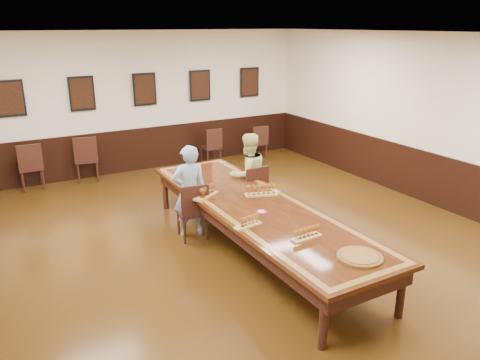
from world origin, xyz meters
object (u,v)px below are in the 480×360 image
conference_table (256,214)px  spare_chair_c (211,146)px  person_woman (248,175)px  carved_platter (360,257)px  spare_chair_a (30,166)px  person_man (190,191)px  chair_man (192,210)px  spare_chair_b (87,158)px  chair_woman (251,190)px  spare_chair_d (258,142)px

conference_table → spare_chair_c: bearing=72.1°
person_woman → carved_platter: person_woman is taller
spare_chair_a → person_man: size_ratio=0.66×
chair_man → carved_platter: (0.82, -2.93, 0.29)m
person_man → conference_table: 1.21m
spare_chair_b → person_man: 3.84m
chair_man → spare_chair_c: chair_man is taller
chair_man → chair_woman: bearing=-158.8°
conference_table → carved_platter: carved_platter is taller
conference_table → chair_woman: bearing=62.4°
person_man → spare_chair_b: bearing=-70.0°
chair_man → spare_chair_a: spare_chair_a is taller
chair_man → person_woman: bearing=-154.5°
chair_man → carved_platter: bearing=113.2°
chair_man → person_man: person_man is taller
spare_chair_a → spare_chair_c: bearing=177.2°
chair_woman → carved_platter: size_ratio=1.61×
chair_man → person_woman: person_woman is taller
spare_chair_a → spare_chair_c: spare_chair_a is taller
chair_woman → conference_table: (-0.64, -1.23, 0.13)m
spare_chair_d → carved_platter: size_ratio=1.45×
chair_man → chair_woman: size_ratio=0.99×
chair_woman → carved_platter: chair_woman is taller
spare_chair_a → chair_man: bearing=116.9°
chair_woman → person_woman: (-0.00, 0.10, 0.27)m
person_man → conference_table: (0.65, -1.01, -0.15)m
person_woman → chair_woman: bearing=90.0°
spare_chair_b → carved_platter: (1.64, -6.78, 0.25)m
chair_man → carved_platter: size_ratio=1.60×
spare_chair_c → conference_table: size_ratio=0.18×
chair_man → conference_table: chair_man is taller
spare_chair_b → spare_chair_a: bearing=13.6°
spare_chair_a → spare_chair_c: size_ratio=1.10×
person_man → carved_platter: 3.14m
spare_chair_c → spare_chair_d: size_ratio=1.05×
chair_woman → conference_table: bearing=60.4°
spare_chair_d → person_woman: (-2.15, -3.12, 0.32)m
spare_chair_a → person_man: bearing=117.6°
spare_chair_c → conference_table: 4.81m
chair_man → spare_chair_b: spare_chair_b is taller
person_man → person_woman: size_ratio=1.01×
chair_man → conference_table: 1.13m
chair_woman → conference_table: chair_woman is taller
person_man → person_woman: person_man is taller
spare_chair_b → person_woman: size_ratio=0.68×
spare_chair_c → spare_chair_d: 1.31m
chair_woman → spare_chair_d: chair_woman is taller
conference_table → person_woman: bearing=64.4°
spare_chair_a → spare_chair_d: (5.42, -0.30, -0.07)m
person_woman → carved_platter: bearing=79.9°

